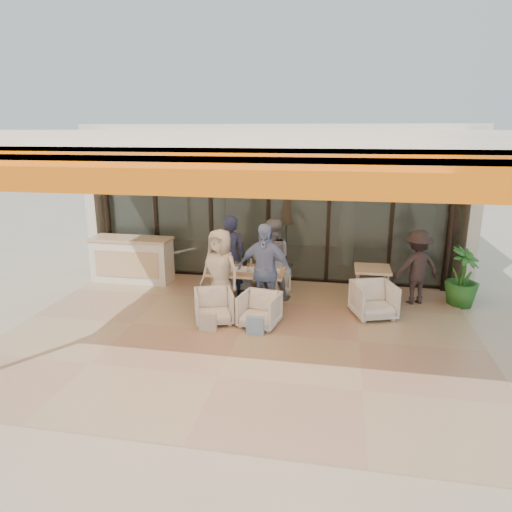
% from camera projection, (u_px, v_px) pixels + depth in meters
% --- Properties ---
extents(ground, '(70.00, 70.00, 0.00)m').
position_uv_depth(ground, '(241.00, 333.00, 7.89)').
color(ground, '#C6B293').
rests_on(ground, ground).
extents(terrace_floor, '(8.00, 6.00, 0.01)m').
position_uv_depth(terrace_floor, '(241.00, 333.00, 7.89)').
color(terrace_floor, tan).
rests_on(terrace_floor, ground).
extents(terrace_structure, '(8.00, 6.00, 3.40)m').
position_uv_depth(terrace_structure, '(235.00, 140.00, 6.77)').
color(terrace_structure, silver).
rests_on(terrace_structure, ground).
extents(glass_storefront, '(8.08, 0.10, 3.20)m').
position_uv_depth(glass_storefront, '(269.00, 212.00, 10.31)').
color(glass_storefront, '#9EADA3').
rests_on(glass_storefront, ground).
extents(interior_block, '(9.05, 3.62, 3.52)m').
position_uv_depth(interior_block, '(282.00, 175.00, 12.33)').
color(interior_block, silver).
rests_on(interior_block, ground).
extents(host_counter, '(1.85, 0.65, 1.04)m').
position_uv_depth(host_counter, '(132.00, 259.00, 10.46)').
color(host_counter, silver).
rests_on(host_counter, ground).
extents(dining_table, '(1.50, 0.90, 0.93)m').
position_uv_depth(dining_table, '(247.00, 272.00, 8.99)').
color(dining_table, tan).
rests_on(dining_table, ground).
extents(chair_far_left, '(0.77, 0.74, 0.69)m').
position_uv_depth(chair_far_left, '(237.00, 274.00, 10.05)').
color(chair_far_left, white).
rests_on(chair_far_left, ground).
extents(chair_far_right, '(0.72, 0.70, 0.58)m').
position_uv_depth(chair_far_right, '(275.00, 278.00, 9.91)').
color(chair_far_right, white).
rests_on(chair_far_right, ground).
extents(chair_near_left, '(0.84, 0.82, 0.68)m').
position_uv_depth(chair_near_left, '(214.00, 305.00, 8.25)').
color(chair_near_left, white).
rests_on(chair_near_left, ground).
extents(chair_near_right, '(0.76, 0.73, 0.68)m').
position_uv_depth(chair_near_right, '(259.00, 308.00, 8.10)').
color(chair_near_right, white).
rests_on(chair_near_right, ground).
extents(diner_navy, '(0.68, 0.49, 1.74)m').
position_uv_depth(diner_navy, '(231.00, 256.00, 9.43)').
color(diner_navy, '#191E38').
rests_on(diner_navy, ground).
extents(diner_grey, '(0.91, 0.76, 1.69)m').
position_uv_depth(diner_grey, '(271.00, 260.00, 9.29)').
color(diner_grey, slate).
rests_on(diner_grey, ground).
extents(diner_cream, '(0.92, 0.74, 1.64)m').
position_uv_depth(diner_cream, '(220.00, 272.00, 8.59)').
color(diner_cream, beige).
rests_on(diner_cream, ground).
extents(diner_periwinkle, '(1.10, 0.59, 1.78)m').
position_uv_depth(diner_periwinkle, '(264.00, 270.00, 8.43)').
color(diner_periwinkle, '#758BC3').
rests_on(diner_periwinkle, ground).
extents(tote_bag_cream, '(0.30, 0.10, 0.34)m').
position_uv_depth(tote_bag_cream, '(208.00, 323.00, 7.91)').
color(tote_bag_cream, silver).
rests_on(tote_bag_cream, ground).
extents(tote_bag_blue, '(0.30, 0.10, 0.34)m').
position_uv_depth(tote_bag_blue, '(255.00, 326.00, 7.77)').
color(tote_bag_blue, '#99BFD8').
rests_on(tote_bag_blue, ground).
extents(side_table, '(0.70, 0.70, 0.74)m').
position_uv_depth(side_table, '(372.00, 273.00, 9.12)').
color(side_table, tan).
rests_on(side_table, ground).
extents(side_chair, '(0.91, 0.88, 0.75)m').
position_uv_depth(side_chair, '(374.00, 298.00, 8.48)').
color(side_chair, white).
rests_on(side_chair, ground).
extents(standing_woman, '(1.12, 0.88, 1.52)m').
position_uv_depth(standing_woman, '(417.00, 268.00, 9.05)').
color(standing_woman, black).
rests_on(standing_woman, ground).
extents(potted_palm, '(0.93, 0.93, 1.19)m').
position_uv_depth(potted_palm, '(463.00, 277.00, 9.00)').
color(potted_palm, '#1E5919').
rests_on(potted_palm, ground).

